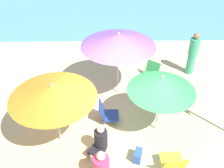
{
  "coord_description": "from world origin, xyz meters",
  "views": [
    {
      "loc": [
        -0.26,
        -4.97,
        5.27
      ],
      "look_at": [
        -0.16,
        1.09,
        0.7
      ],
      "focal_mm": 41.43,
      "sensor_mm": 36.0,
      "label": 1
    }
  ],
  "objects": [
    {
      "name": "beach_chair_b",
      "position": [
        -0.33,
        0.28,
        0.3
      ],
      "size": [
        0.55,
        0.48,
        0.64
      ],
      "rotation": [
        0.0,
        0.0,
        -0.0
      ],
      "color": "navy",
      "rests_on": "ground_plane"
    },
    {
      "name": "beach_bag",
      "position": [
        0.43,
        -1.06,
        0.15
      ],
      "size": [
        0.25,
        0.34,
        0.3
      ],
      "primitive_type": "cube",
      "rotation": [
        0.0,
        0.0,
        4.42
      ],
      "color": "#2D519E",
      "rests_on": "ground_plane"
    },
    {
      "name": "person_a",
      "position": [
        -0.49,
        -0.84,
        0.44
      ],
      "size": [
        0.5,
        0.55,
        0.9
      ],
      "rotation": [
        0.0,
        0.0,
        4.1
      ],
      "color": "black",
      "rests_on": "ground_plane"
    },
    {
      "name": "person_b",
      "position": [
        -0.47,
        -1.6,
        0.47
      ],
      "size": [
        0.57,
        0.55,
        0.93
      ],
      "rotation": [
        0.0,
        0.0,
        3.83
      ],
      "color": "#DB3866",
      "rests_on": "ground_plane"
    },
    {
      "name": "beach_chair_c",
      "position": [
        1.2,
        2.32,
        0.31
      ],
      "size": [
        0.7,
        0.71,
        0.61
      ],
      "rotation": [
        0.0,
        0.0,
        -2.24
      ],
      "color": "#33934C",
      "rests_on": "ground_plane"
    },
    {
      "name": "umbrella_green",
      "position": [
        1.03,
        -0.04,
        1.53
      ],
      "size": [
        1.69,
        1.69,
        1.78
      ],
      "color": "silver",
      "rests_on": "ground_plane"
    },
    {
      "name": "umbrella_orange",
      "position": [
        -1.53,
        -0.39,
        1.62
      ],
      "size": [
        2.03,
        2.03,
        1.83
      ],
      "color": "silver",
      "rests_on": "ground_plane"
    },
    {
      "name": "person_c",
      "position": [
        2.64,
        2.67,
        0.77
      ],
      "size": [
        0.33,
        0.33,
        1.54
      ],
      "rotation": [
        0.0,
        0.0,
        2.85
      ],
      "color": "#389970",
      "rests_on": "ground_plane"
    },
    {
      "name": "umbrella_purple",
      "position": [
        0.03,
        1.59,
        1.88
      ],
      "size": [
        2.17,
        2.17,
        2.12
      ],
      "color": "silver",
      "rests_on": "ground_plane"
    },
    {
      "name": "beach_chair_a",
      "position": [
        1.2,
        -1.38,
        0.32
      ],
      "size": [
        0.55,
        0.6,
        0.65
      ],
      "rotation": [
        0.0,
        0.0,
        1.63
      ],
      "color": "gold",
      "rests_on": "ground_plane"
    },
    {
      "name": "ground_plane",
      "position": [
        0.0,
        0.0,
        0.0
      ],
      "size": [
        40.0,
        40.0,
        0.0
      ],
      "primitive_type": "plane",
      "color": "#D3BC8C"
    }
  ]
}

